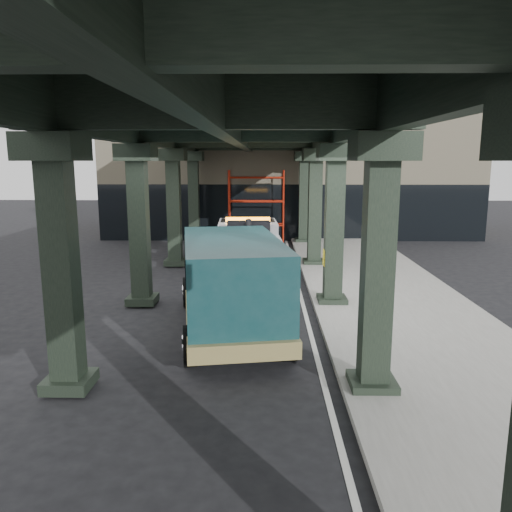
# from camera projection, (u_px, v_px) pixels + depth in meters

# --- Properties ---
(ground) EXTENTS (90.00, 90.00, 0.00)m
(ground) POSITION_uv_depth(u_px,v_px,m) (247.00, 326.00, 13.82)
(ground) COLOR black
(ground) RESTS_ON ground
(sidewalk) EXTENTS (5.00, 40.00, 0.15)m
(sidewalk) POSITION_uv_depth(u_px,v_px,m) (392.00, 304.00, 15.70)
(sidewalk) COLOR gray
(sidewalk) RESTS_ON ground
(lane_stripe) EXTENTS (0.12, 38.00, 0.01)m
(lane_stripe) POSITION_uv_depth(u_px,v_px,m) (303.00, 305.00, 15.76)
(lane_stripe) COLOR silver
(lane_stripe) RESTS_ON ground
(viaduct) EXTENTS (7.40, 32.00, 6.40)m
(viaduct) POSITION_uv_depth(u_px,v_px,m) (236.00, 128.00, 14.77)
(viaduct) COLOR black
(viaduct) RESTS_ON ground
(building) EXTENTS (22.00, 10.00, 8.00)m
(building) POSITION_uv_depth(u_px,v_px,m) (288.00, 169.00, 32.68)
(building) COLOR #C6B793
(building) RESTS_ON ground
(scaffolding) EXTENTS (3.08, 0.88, 4.00)m
(scaffolding) POSITION_uv_depth(u_px,v_px,m) (256.00, 204.00, 27.81)
(scaffolding) COLOR red
(scaffolding) RESTS_ON ground
(tow_truck) EXTENTS (2.63, 7.90, 2.56)m
(tow_truck) POSITION_uv_depth(u_px,v_px,m) (249.00, 257.00, 17.17)
(tow_truck) COLOR black
(tow_truck) RESTS_ON ground
(towed_van) EXTENTS (3.41, 6.66, 2.58)m
(towed_van) POSITION_uv_depth(u_px,v_px,m) (231.00, 282.00, 13.00)
(towed_van) COLOR #10383C
(towed_van) RESTS_ON ground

